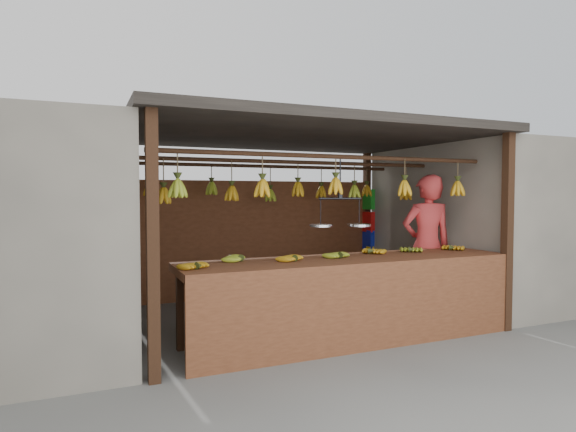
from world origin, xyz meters
name	(u,v)px	position (x,y,z in m)	size (l,w,h in m)	color
ground	(297,317)	(0.00, 0.00, 0.00)	(80.00, 80.00, 0.00)	#5B5B57
stall	(287,166)	(0.00, 0.33, 1.97)	(4.30, 3.30, 2.40)	black
neighbor_right	(505,222)	(3.60, 0.00, 1.15)	(3.00, 3.00, 2.30)	slate
counter	(355,277)	(0.12, -1.23, 0.71)	(3.74, 0.85, 0.96)	brown
hanging_bananas	(298,191)	(0.01, 0.00, 1.64)	(3.55, 2.24, 0.38)	#92A523
balance_scale	(340,221)	(0.06, -1.00, 1.29)	(0.67, 0.37, 0.77)	black
vendor	(427,246)	(1.58, -0.60, 0.92)	(0.67, 0.44, 1.84)	#BF3333
bag_bundles	(368,229)	(1.94, 1.35, 0.99)	(0.08, 0.26, 1.30)	#199926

